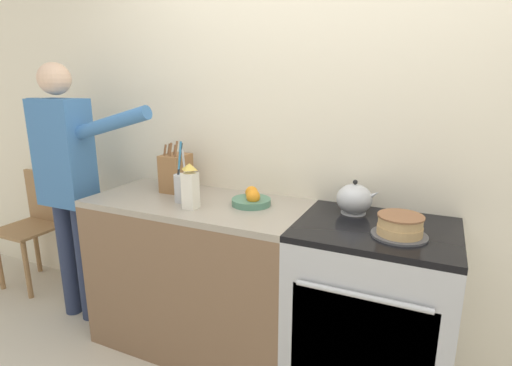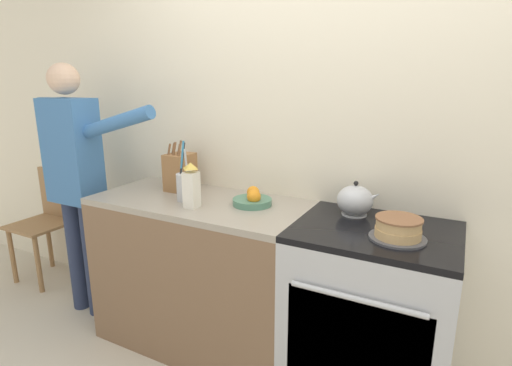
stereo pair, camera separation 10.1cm
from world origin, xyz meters
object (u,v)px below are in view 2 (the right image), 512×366
at_px(fruit_bowl, 253,199).
at_px(milk_carton, 191,186).
at_px(tea_kettle, 355,201).
at_px(knife_block, 180,172).
at_px(layer_cake, 398,229).
at_px(dining_chair, 49,216).
at_px(utensil_crock, 185,186).
at_px(stove_range, 369,317).
at_px(person_baker, 75,171).

distance_m(fruit_bowl, milk_carton, 0.34).
bearing_deg(tea_kettle, knife_block, -178.45).
xyz_separation_m(layer_cake, dining_chair, (-2.68, 0.22, -0.45)).
distance_m(layer_cake, fruit_bowl, 0.79).
bearing_deg(layer_cake, utensil_crock, 178.34).
bearing_deg(utensil_crock, knife_block, 133.92).
xyz_separation_m(stove_range, utensil_crock, (-1.05, -0.05, 0.54)).
height_order(utensil_crock, person_baker, person_baker).
bearing_deg(dining_chair, layer_cake, 5.92).
relative_size(layer_cake, dining_chair, 0.27).
bearing_deg(stove_range, person_baker, -177.12).
xyz_separation_m(knife_block, utensil_crock, (0.16, -0.17, -0.03)).
height_order(stove_range, milk_carton, milk_carton).
height_order(utensil_crock, fruit_bowl, utensil_crock).
relative_size(stove_range, tea_kettle, 4.17).
relative_size(tea_kettle, person_baker, 0.13).
bearing_deg(dining_chair, milk_carton, 1.14).
distance_m(stove_range, utensil_crock, 1.18).
distance_m(knife_block, dining_chair, 1.46).
bearing_deg(tea_kettle, layer_cake, -43.48).
bearing_deg(tea_kettle, dining_chair, -179.84).
xyz_separation_m(utensil_crock, person_baker, (-0.84, -0.05, 0.00)).
xyz_separation_m(tea_kettle, milk_carton, (-0.80, -0.28, 0.04)).
relative_size(tea_kettle, dining_chair, 0.25).
height_order(layer_cake, milk_carton, milk_carton).
bearing_deg(layer_cake, fruit_bowl, 169.90).
bearing_deg(milk_carton, fruit_bowl, 35.79).
xyz_separation_m(stove_range, dining_chair, (-2.57, 0.14, 0.05)).
bearing_deg(layer_cake, milk_carton, -177.13).
distance_m(layer_cake, person_baker, 1.99).
relative_size(tea_kettle, utensil_crock, 0.65).
relative_size(stove_range, fruit_bowl, 4.29).
height_order(milk_carton, person_baker, person_baker).
distance_m(layer_cake, dining_chair, 2.72).
bearing_deg(person_baker, fruit_bowl, 11.78).
bearing_deg(utensil_crock, tea_kettle, 12.19).
distance_m(knife_block, milk_carton, 0.37).
distance_m(stove_range, person_baker, 1.96).
bearing_deg(fruit_bowl, knife_block, 173.35).
distance_m(knife_block, fruit_bowl, 0.55).
relative_size(knife_block, milk_carton, 1.30).
height_order(knife_block, milk_carton, knife_block).
relative_size(stove_range, milk_carton, 3.74).
relative_size(milk_carton, dining_chair, 0.28).
relative_size(layer_cake, milk_carton, 0.98).
bearing_deg(knife_block, person_baker, -162.21).
bearing_deg(fruit_bowl, milk_carton, -144.21).
bearing_deg(stove_range, knife_block, 174.23).
distance_m(stove_range, knife_block, 1.34).
height_order(tea_kettle, utensil_crock, utensil_crock).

